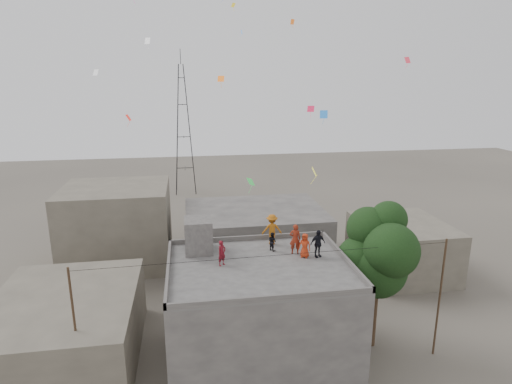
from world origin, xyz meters
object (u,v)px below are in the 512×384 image
Objects in this scene: tree at (380,253)px; transmission_tower at (184,130)px; person_red_adult at (295,239)px; stair_head_box at (198,235)px; person_dark_adult at (318,244)px.

transmission_tower reaches higher than tree.
tree reaches higher than person_red_adult.
transmission_tower is at bearing 91.23° from stair_head_box.
stair_head_box is 0.22× the size of tree.
person_red_adult reaches higher than person_dark_adult.
transmission_tower reaches higher than person_dark_adult.
transmission_tower is at bearing 106.09° from tree.
stair_head_box is 1.10× the size of person_red_adult.
transmission_tower is 39.24m from person_red_adult.
tree is 5.14m from person_red_adult.
person_red_adult is 1.35m from person_dark_adult.
tree is 3.91m from person_dark_adult.
stair_head_box is at bearing 169.26° from tree.
person_dark_adult is at bearing 165.70° from person_red_adult.
tree is 5.00× the size of person_red_adult.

